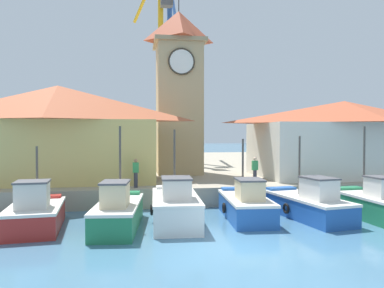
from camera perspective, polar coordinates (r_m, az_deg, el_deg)
The scene contains 15 objects.
ground_plane at distance 13.83m, azimuth 6.71°, elevation -15.73°, with size 300.00×300.00×0.00m, color teal.
quay_wharf at distance 40.70m, azimuth -3.56°, elevation -3.50°, with size 120.00×40.00×1.10m, color #9E937F.
fishing_boat_far_left at distance 17.58m, azimuth -22.78°, elevation -9.68°, with size 2.51×4.35×3.56m.
fishing_boat_left_outer at distance 16.79m, azimuth -11.20°, elevation -10.08°, with size 2.25×5.23×4.46m.
fishing_boat_left_inner at distance 17.36m, azimuth -2.56°, elevation -9.48°, with size 2.30×5.22×4.31m.
fishing_boat_mid_left at distance 18.48m, azimuth 8.18°, elevation -9.11°, with size 2.23×5.05×3.86m.
fishing_boat_center at distance 19.25m, azimuth 17.26°, elevation -8.71°, with size 2.79×5.50×4.01m.
fishing_boat_mid_right at distance 20.38m, azimuth 25.67°, elevation -8.14°, with size 2.05×4.36×4.49m.
clock_tower at distance 28.66m, azimuth -2.02°, elevation 8.46°, with size 3.79×3.79×13.89m.
warehouse_left at distance 25.02m, azimuth -19.72°, elevation 1.65°, with size 12.44×5.86×6.06m.
warehouse_right at distance 29.21m, azimuth 22.17°, elevation 0.90°, with size 12.94×7.36×5.39m.
port_crane_near at distance 39.41m, azimuth -4.92°, elevation 8.42°, with size 3.89×8.70×20.88m.
port_crane_far at distance 42.45m, azimuth -3.37°, elevation 8.46°, with size 2.82×9.90×20.24m.
dock_worker_near_tower at distance 21.25m, azimuth -8.57°, elevation -4.33°, with size 0.34×0.22×1.62m.
dock_worker_along_quay at distance 22.77m, azimuth 9.56°, elevation -3.94°, with size 0.34×0.22×1.62m.
Camera 1 is at (-3.47, -12.75, 4.10)m, focal length 35.00 mm.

